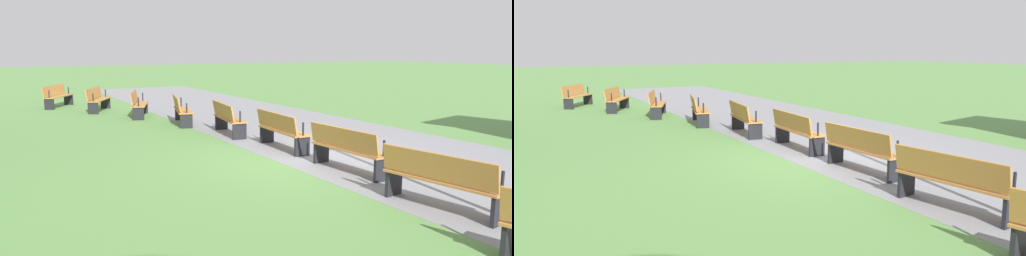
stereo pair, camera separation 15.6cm
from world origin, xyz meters
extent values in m
plane|color=#5B8C47|center=(0.00, 0.00, 0.00)|extent=(120.00, 120.00, 0.00)
cube|color=gray|center=(0.00, 1.88, 0.00)|extent=(41.03, 5.45, 0.01)
cube|color=#B27538|center=(-12.62, -3.64, 0.45)|extent=(1.78, 1.35, 0.04)
cube|color=#B27538|center=(-12.72, -3.81, 0.69)|extent=(1.61, 1.06, 0.40)
cube|color=black|center=(-13.34, -3.18, 0.21)|extent=(0.25, 0.35, 0.43)
cylinder|color=black|center=(-13.33, -3.17, 0.61)|extent=(0.06, 0.06, 0.30)
cube|color=black|center=(-11.89, -4.10, 0.21)|extent=(0.25, 0.35, 0.43)
cylinder|color=black|center=(-11.88, -4.08, 0.61)|extent=(0.06, 0.06, 0.30)
cube|color=#B27538|center=(-10.51, -2.46, 0.45)|extent=(1.84, 1.21, 0.04)
cube|color=#B27538|center=(-10.60, -2.64, 0.69)|extent=(1.69, 0.91, 0.40)
cube|color=black|center=(-11.27, -2.08, 0.21)|extent=(0.22, 0.36, 0.43)
cylinder|color=black|center=(-11.27, -2.06, 0.61)|extent=(0.06, 0.06, 0.30)
cube|color=black|center=(-9.74, -2.84, 0.21)|extent=(0.22, 0.36, 0.43)
cylinder|color=black|center=(-9.73, -2.82, 0.61)|extent=(0.06, 0.06, 0.30)
cube|color=#B27538|center=(-8.29, -1.50, 0.45)|extent=(1.87, 1.05, 0.04)
cube|color=#B27538|center=(-8.36, -1.68, 0.69)|extent=(1.75, 0.74, 0.40)
cube|color=black|center=(-9.09, -1.20, 0.21)|extent=(0.19, 0.37, 0.43)
cylinder|color=black|center=(-9.08, -1.18, 0.61)|extent=(0.06, 0.06, 0.30)
cube|color=black|center=(-7.49, -1.80, 0.21)|extent=(0.19, 0.37, 0.43)
cylinder|color=black|center=(-7.48, -1.78, 0.61)|extent=(0.06, 0.06, 0.30)
cube|color=#B27538|center=(-5.98, -0.77, 0.45)|extent=(1.88, 0.89, 0.04)
cube|color=#B27538|center=(-6.03, -0.96, 0.69)|extent=(1.80, 0.56, 0.40)
cube|color=black|center=(-6.81, -0.55, 0.21)|extent=(0.15, 0.38, 0.43)
cylinder|color=black|center=(-6.81, -0.53, 0.61)|extent=(0.05, 0.05, 0.30)
cube|color=black|center=(-5.16, -0.98, 0.21)|extent=(0.15, 0.38, 0.43)
cylinder|color=black|center=(-5.15, -0.96, 0.61)|extent=(0.05, 0.05, 0.30)
cube|color=#B27538|center=(-3.61, -0.28, 0.45)|extent=(1.88, 0.71, 0.04)
cube|color=#B27538|center=(-3.65, -0.48, 0.69)|extent=(1.83, 0.38, 0.40)
cube|color=black|center=(-4.46, -0.15, 0.21)|extent=(0.12, 0.38, 0.43)
cylinder|color=black|center=(-4.46, -0.13, 0.61)|extent=(0.05, 0.05, 0.30)
cube|color=black|center=(-2.77, -0.41, 0.21)|extent=(0.12, 0.38, 0.43)
cylinder|color=black|center=(-2.77, -0.39, 0.61)|extent=(0.05, 0.05, 0.30)
cube|color=#B27538|center=(-1.21, -0.03, 0.45)|extent=(1.85, 0.53, 0.04)
cube|color=#B27538|center=(-1.22, -0.23, 0.69)|extent=(1.83, 0.20, 0.40)
cube|color=black|center=(-2.06, 0.01, 0.21)|extent=(0.08, 0.38, 0.43)
cylinder|color=black|center=(-2.06, 0.03, 0.61)|extent=(0.05, 0.05, 0.30)
cube|color=black|center=(-0.35, -0.07, 0.21)|extent=(0.08, 0.38, 0.43)
cylinder|color=black|center=(-0.35, -0.05, 0.61)|extent=(0.05, 0.05, 0.30)
cube|color=#B27538|center=(1.21, -0.03, 0.45)|extent=(1.85, 0.53, 0.04)
cube|color=#B27538|center=(1.22, -0.23, 0.69)|extent=(1.83, 0.20, 0.40)
cube|color=black|center=(0.35, -0.07, 0.21)|extent=(0.08, 0.38, 0.43)
cylinder|color=black|center=(0.35, -0.05, 0.61)|extent=(0.05, 0.05, 0.30)
cube|color=black|center=(2.06, 0.01, 0.21)|extent=(0.08, 0.38, 0.43)
cylinder|color=black|center=(2.06, 0.03, 0.61)|extent=(0.05, 0.05, 0.30)
cube|color=#B27538|center=(3.61, -0.28, 0.45)|extent=(1.88, 0.71, 0.04)
cube|color=#B27538|center=(3.65, -0.48, 0.69)|extent=(1.83, 0.38, 0.40)
cube|color=black|center=(2.77, -0.41, 0.21)|extent=(0.12, 0.38, 0.43)
cylinder|color=black|center=(2.77, -0.39, 0.61)|extent=(0.05, 0.05, 0.30)
cube|color=black|center=(4.46, -0.15, 0.21)|extent=(0.12, 0.38, 0.43)
cylinder|color=black|center=(4.46, -0.13, 0.61)|extent=(0.05, 0.05, 0.30)
cube|color=black|center=(5.16, -0.98, 0.21)|extent=(0.15, 0.38, 0.43)
cylinder|color=black|center=(5.15, -0.96, 0.61)|extent=(0.05, 0.05, 0.30)
camera|label=1|loc=(8.31, -6.04, 2.38)|focal=33.70mm
camera|label=2|loc=(8.38, -5.91, 2.38)|focal=33.70mm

